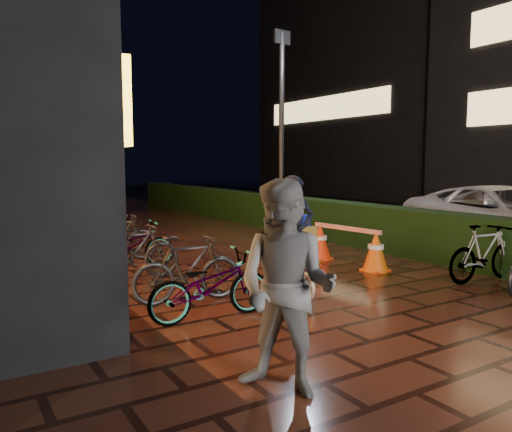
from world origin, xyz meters
TOP-DOWN VIEW (x-y plane):
  - ground at (0.00, 0.00)m, footprint 80.00×80.00m
  - asphalt_road at (9.00, 5.00)m, footprint 11.00×60.00m
  - hedge at (3.30, 8.00)m, footprint 0.70×20.00m
  - bystander_person at (-2.62, -1.05)m, footprint 1.08×1.14m
  - van at (5.88, 2.21)m, footprint 3.39×5.53m
  - far_buildings at (17.23, 9.61)m, footprint 9.08×31.00m
  - lamp_post_hedge at (2.96, 7.07)m, footprint 0.53×0.16m
  - lamp_post_sf at (-3.16, 9.59)m, footprint 0.53×0.16m
  - cyclist at (-0.69, 1.48)m, footprint 0.67×1.29m
  - traffic_barrier at (1.49, 2.74)m, footprint 0.65×1.87m
  - cart_assembly at (1.80, 4.66)m, footprint 0.79×0.68m
  - parked_bikes_storefront at (-2.24, 3.84)m, footprint 1.94×5.69m
  - parked_bikes_hedge at (2.51, 0.06)m, footprint 1.73×1.51m

SIDE VIEW (x-z plane):
  - ground at x=0.00m, z-range 0.00..0.00m
  - asphalt_road at x=9.00m, z-range 0.00..0.01m
  - traffic_barrier at x=1.49m, z-range 0.00..0.75m
  - parked_bikes_storefront at x=-2.24m, z-range -0.03..0.94m
  - parked_bikes_hedge at x=2.51m, z-range -0.03..0.94m
  - hedge at x=3.30m, z-range 0.00..1.00m
  - cart_assembly at x=1.80m, z-range 0.01..1.13m
  - cyclist at x=-0.69m, z-range -0.23..1.57m
  - van at x=5.88m, z-range 0.01..1.44m
  - bystander_person at x=-2.62m, z-range 0.00..1.86m
  - lamp_post_sf at x=-3.16m, z-range 0.28..5.78m
  - lamp_post_hedge at x=2.96m, z-range 0.28..5.82m
  - far_buildings at x=17.23m, z-range -0.53..13.47m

